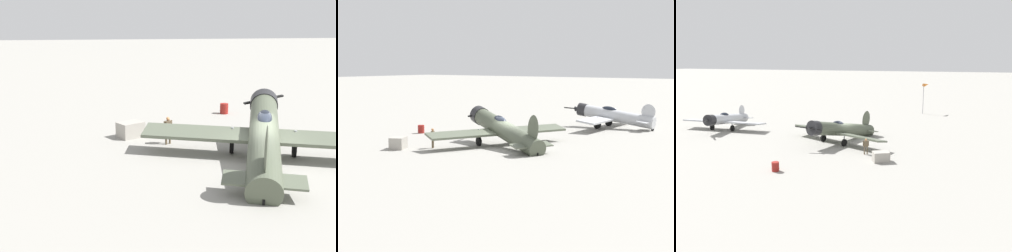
% 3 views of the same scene
% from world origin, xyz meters
% --- Properties ---
extents(ground_plane, '(400.00, 400.00, 0.00)m').
position_xyz_m(ground_plane, '(0.00, 0.00, 0.00)').
color(ground_plane, gray).
extents(airplane_foreground, '(12.41, 10.25, 3.47)m').
position_xyz_m(airplane_foreground, '(0.21, 0.46, 1.46)').
color(airplane_foreground, '#4C5442').
rests_on(airplane_foreground, ground_plane).
extents(airplane_mid_apron, '(11.69, 10.19, 2.87)m').
position_xyz_m(airplane_mid_apron, '(17.42, -1.73, 1.36)').
color(airplane_mid_apron, '#B7BABF').
rests_on(airplane_mid_apron, ground_plane).
extents(ground_crew_mechanic, '(0.57, 0.41, 1.65)m').
position_xyz_m(ground_crew_mechanic, '(-3.80, 4.77, 1.00)').
color(ground_crew_mechanic, brown).
rests_on(ground_crew_mechanic, ground_plane).
extents(equipment_crate, '(1.85, 1.67, 0.97)m').
position_xyz_m(equipment_crate, '(-5.76, 6.80, 0.48)').
color(equipment_crate, '#9E998E').
rests_on(equipment_crate, ground_plane).
extents(fuel_drum, '(0.68, 0.68, 0.82)m').
position_xyz_m(fuel_drum, '(2.45, 12.22, 0.41)').
color(fuel_drum, maroon).
rests_on(fuel_drum, ground_plane).
extents(windsock_mast, '(1.17, 2.07, 5.25)m').
position_xyz_m(windsock_mast, '(-7.53, -23.89, 4.79)').
color(windsock_mast, gray).
rests_on(windsock_mast, ground_plane).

